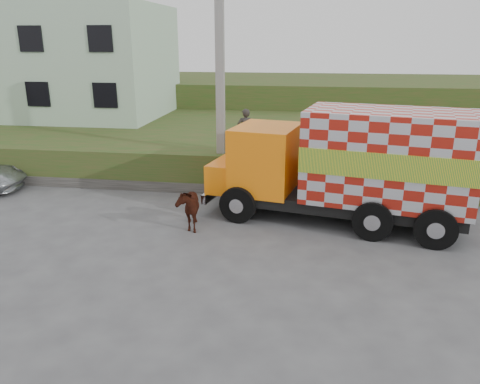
% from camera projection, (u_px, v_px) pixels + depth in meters
% --- Properties ---
extents(ground, '(120.00, 120.00, 0.00)m').
position_uv_depth(ground, '(226.00, 237.00, 14.04)').
color(ground, '#474749').
rests_on(ground, ground).
extents(embankment, '(40.00, 12.00, 1.50)m').
position_uv_depth(embankment, '(261.00, 143.00, 23.21)').
color(embankment, '#2A511B').
rests_on(embankment, ground).
extents(embankment_far, '(40.00, 12.00, 3.00)m').
position_uv_depth(embankment_far, '(278.00, 99.00, 34.26)').
color(embankment_far, '#2A511B').
rests_on(embankment_far, ground).
extents(retaining_strip, '(16.00, 0.50, 0.40)m').
position_uv_depth(retaining_strip, '(194.00, 187.00, 18.21)').
color(retaining_strip, '#595651').
rests_on(retaining_strip, ground).
extents(building, '(10.00, 8.00, 6.00)m').
position_uv_depth(building, '(74.00, 61.00, 26.40)').
color(building, '#A4C0A4').
rests_on(building, embankment).
extents(utility_pole, '(1.20, 0.30, 8.00)m').
position_uv_depth(utility_pole, '(220.00, 85.00, 17.24)').
color(utility_pole, gray).
rests_on(utility_pole, ground).
extents(cargo_truck, '(8.57, 4.22, 3.67)m').
position_uv_depth(cargo_truck, '(351.00, 165.00, 14.72)').
color(cargo_truck, black).
rests_on(cargo_truck, ground).
extents(cow, '(1.16, 1.77, 1.37)m').
position_uv_depth(cow, '(187.00, 206.00, 14.64)').
color(cow, '#32150C').
rests_on(cow, ground).
extents(pedestrian, '(0.70, 0.56, 1.69)m').
position_uv_depth(pedestrian, '(245.00, 131.00, 17.84)').
color(pedestrian, '#2F2C29').
rests_on(pedestrian, embankment).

